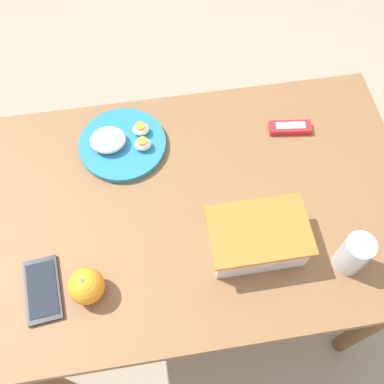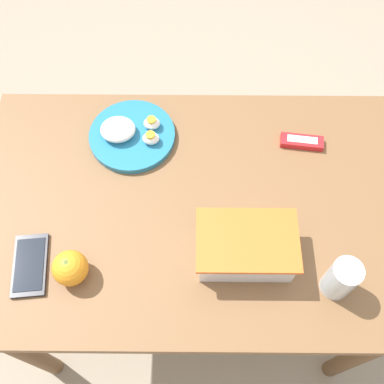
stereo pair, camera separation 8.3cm
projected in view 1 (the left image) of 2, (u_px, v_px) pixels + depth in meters
ground_plane at (195, 288)px, 1.72m from camera, size 10.00×10.00×0.00m
table at (196, 221)px, 1.18m from camera, size 1.08×0.68×0.71m
food_container at (257, 239)px, 1.01m from camera, size 0.22×0.15×0.09m
orange_fruit at (86, 286)px, 0.95m from camera, size 0.08×0.08×0.08m
rice_plate at (121, 143)px, 1.16m from camera, size 0.22×0.22×0.05m
candy_bar at (290, 128)px, 1.19m from camera, size 0.11×0.05×0.02m
cell_phone at (43, 290)px, 0.98m from camera, size 0.09×0.15×0.01m
drinking_glass at (354, 254)px, 0.97m from camera, size 0.06×0.06×0.11m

